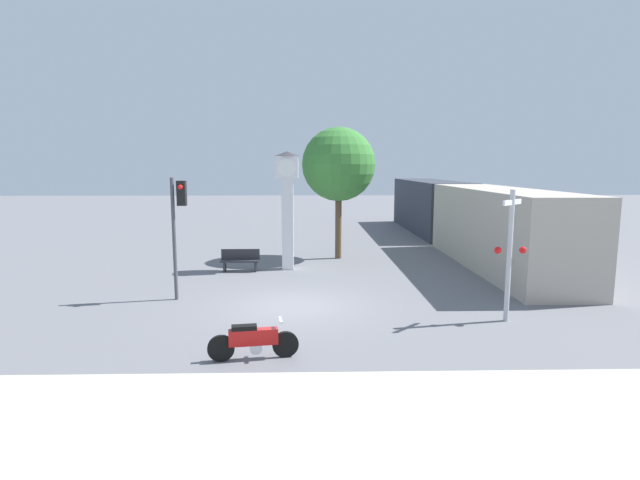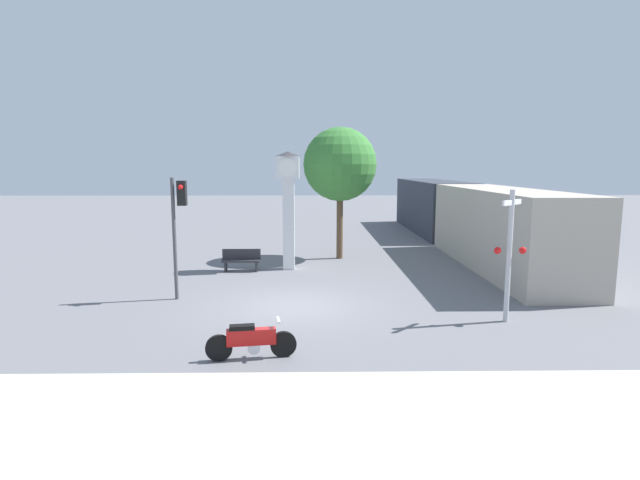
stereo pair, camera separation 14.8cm
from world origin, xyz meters
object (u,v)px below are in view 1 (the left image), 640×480
at_px(motorcycle, 253,341).
at_px(traffic_light, 178,216).
at_px(freight_train, 457,215).
at_px(railroad_crossing_signal, 510,250).
at_px(bench, 240,260).
at_px(street_tree, 339,165).
at_px(clock_tower, 287,192).

xyz_separation_m(motorcycle, traffic_light, (-2.94, 5.23, 2.32)).
bearing_deg(freight_train, traffic_light, -138.13).
bearing_deg(railroad_crossing_signal, bench, 140.42).
distance_m(railroad_crossing_signal, bench, 11.08).
height_order(freight_train, bench, freight_train).
relative_size(freight_train, bench, 15.23).
xyz_separation_m(railroad_crossing_signal, bench, (-8.45, 6.99, -1.54)).
bearing_deg(street_tree, railroad_crossing_signal, -67.08).
bearing_deg(motorcycle, clock_tower, 79.13).
bearing_deg(clock_tower, bench, -167.19).
bearing_deg(bench, freight_train, 31.28).
distance_m(freight_train, street_tree, 8.31).
distance_m(traffic_light, railroad_crossing_signal, 10.17).
bearing_deg(bench, clock_tower, 12.81).
distance_m(motorcycle, street_tree, 13.43).
relative_size(motorcycle, bench, 1.28).
bearing_deg(railroad_crossing_signal, street_tree, 112.92).
distance_m(freight_train, traffic_light, 16.78).
distance_m(traffic_light, bench, 5.16).
xyz_separation_m(motorcycle, street_tree, (2.70, 12.54, 3.99)).
bearing_deg(clock_tower, motorcycle, -92.26).
bearing_deg(traffic_light, motorcycle, -60.63).
bearing_deg(bench, motorcycle, -80.70).
relative_size(freight_train, railroad_crossing_signal, 6.54).
bearing_deg(motorcycle, railroad_crossing_signal, 12.59).
distance_m(clock_tower, street_tree, 3.55).
height_order(freight_train, traffic_light, traffic_light).
xyz_separation_m(traffic_light, bench, (1.36, 4.43, -2.27)).
bearing_deg(street_tree, bench, -145.98).
xyz_separation_m(railroad_crossing_signal, street_tree, (-4.17, 9.87, 2.39)).
height_order(freight_train, street_tree, street_tree).
distance_m(clock_tower, bench, 3.44).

